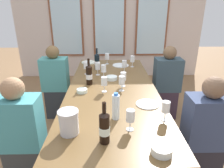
{
  "coord_description": "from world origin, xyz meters",
  "views": [
    {
      "loc": [
        -0.05,
        -2.2,
        1.67
      ],
      "look_at": [
        0.0,
        -0.0,
        0.79
      ],
      "focal_mm": 32.78,
      "sensor_mm": 36.0,
      "label": 1
    }
  ],
  "objects_px": {
    "wine_glass_3": "(104,82)",
    "wine_glass_8": "(98,66)",
    "white_plate_0": "(89,62)",
    "wine_bottle_2": "(89,75)",
    "wine_bottle_0": "(104,128)",
    "dining_table": "(112,93)",
    "wine_glass_10": "(124,64)",
    "metal_pitcher": "(69,122)",
    "wine_glass_2": "(104,69)",
    "wine_glass_4": "(122,81)",
    "seated_person_3": "(166,85)",
    "wine_glass_1": "(86,66)",
    "seated_person_2": "(56,84)",
    "white_plate_2": "(121,65)",
    "tasting_bowl_1": "(112,78)",
    "wine_glass_9": "(107,57)",
    "wine_glass_0": "(123,77)",
    "white_plate_1": "(147,104)",
    "water_bottle": "(116,107)",
    "seated_person_1": "(204,137)",
    "wine_bottle_1": "(97,61)",
    "wine_glass_5": "(133,59)",
    "seated_person_0": "(22,138)",
    "tasting_bowl_0": "(162,150)",
    "wine_glass_6": "(130,117)",
    "wine_glass_7": "(166,107)"
  },
  "relations": [
    {
      "from": "white_plate_0",
      "to": "wine_bottle_2",
      "type": "xyz_separation_m",
      "value": [
        0.09,
        -0.98,
        0.12
      ]
    },
    {
      "from": "metal_pitcher",
      "to": "wine_glass_10",
      "type": "relative_size",
      "value": 1.09
    },
    {
      "from": "metal_pitcher",
      "to": "wine_bottle_0",
      "type": "distance_m",
      "value": 0.29
    },
    {
      "from": "tasting_bowl_1",
      "to": "wine_glass_9",
      "type": "relative_size",
      "value": 0.84
    },
    {
      "from": "seated_person_2",
      "to": "seated_person_3",
      "type": "height_order",
      "value": "same"
    },
    {
      "from": "wine_glass_4",
      "to": "seated_person_1",
      "type": "height_order",
      "value": "seated_person_1"
    },
    {
      "from": "dining_table",
      "to": "wine_glass_2",
      "type": "height_order",
      "value": "wine_glass_2"
    },
    {
      "from": "wine_glass_5",
      "to": "seated_person_1",
      "type": "xyz_separation_m",
      "value": [
        0.49,
        -1.51,
        -0.34
      ]
    },
    {
      "from": "dining_table",
      "to": "seated_person_1",
      "type": "height_order",
      "value": "seated_person_1"
    },
    {
      "from": "wine_glass_4",
      "to": "seated_person_3",
      "type": "relative_size",
      "value": 0.16
    },
    {
      "from": "white_plate_2",
      "to": "wine_bottle_0",
      "type": "relative_size",
      "value": 0.81
    },
    {
      "from": "wine_bottle_0",
      "to": "wine_glass_9",
      "type": "xyz_separation_m",
      "value": [
        0.02,
        2.0,
        -0.0
      ]
    },
    {
      "from": "white_plate_1",
      "to": "wine_glass_0",
      "type": "distance_m",
      "value": 0.53
    },
    {
      "from": "wine_bottle_0",
      "to": "wine_glass_0",
      "type": "relative_size",
      "value": 1.82
    },
    {
      "from": "white_plate_1",
      "to": "wine_bottle_1",
      "type": "xyz_separation_m",
      "value": [
        -0.54,
        1.15,
        0.12
      ]
    },
    {
      "from": "wine_bottle_0",
      "to": "wine_glass_9",
      "type": "relative_size",
      "value": 1.82
    },
    {
      "from": "white_plate_1",
      "to": "wine_bottle_2",
      "type": "relative_size",
      "value": 0.7
    },
    {
      "from": "seated_person_3",
      "to": "wine_bottle_2",
      "type": "bearing_deg",
      "value": -156.53
    },
    {
      "from": "white_plate_0",
      "to": "wine_bottle_0",
      "type": "xyz_separation_m",
      "value": [
        0.28,
        -2.1,
        0.12
      ]
    },
    {
      "from": "wine_glass_0",
      "to": "seated_person_2",
      "type": "distance_m",
      "value": 1.19
    },
    {
      "from": "wine_glass_2",
      "to": "white_plate_2",
      "type": "bearing_deg",
      "value": 64.55
    },
    {
      "from": "tasting_bowl_1",
      "to": "wine_glass_2",
      "type": "bearing_deg",
      "value": 142.16
    },
    {
      "from": "wine_bottle_1",
      "to": "tasting_bowl_0",
      "type": "xyz_separation_m",
      "value": [
        0.51,
        -1.85,
        -0.1
      ]
    },
    {
      "from": "wine_glass_5",
      "to": "seated_person_0",
      "type": "height_order",
      "value": "seated_person_0"
    },
    {
      "from": "white_plate_2",
      "to": "wine_bottle_2",
      "type": "height_order",
      "value": "wine_bottle_2"
    },
    {
      "from": "wine_glass_0",
      "to": "dining_table",
      "type": "bearing_deg",
      "value": -160.83
    },
    {
      "from": "water_bottle",
      "to": "seated_person_2",
      "type": "height_order",
      "value": "seated_person_2"
    },
    {
      "from": "water_bottle",
      "to": "wine_glass_5",
      "type": "height_order",
      "value": "water_bottle"
    },
    {
      "from": "tasting_bowl_1",
      "to": "wine_glass_4",
      "type": "distance_m",
      "value": 0.39
    },
    {
      "from": "wine_bottle_2",
      "to": "wine_glass_4",
      "type": "bearing_deg",
      "value": -28.7
    },
    {
      "from": "wine_glass_8",
      "to": "wine_glass_4",
      "type": "bearing_deg",
      "value": -62.23
    },
    {
      "from": "wine_glass_0",
      "to": "wine_glass_8",
      "type": "bearing_deg",
      "value": 127.01
    },
    {
      "from": "wine_glass_3",
      "to": "wine_glass_8",
      "type": "height_order",
      "value": "same"
    },
    {
      "from": "seated_person_0",
      "to": "wine_glass_7",
      "type": "bearing_deg",
      "value": -2.9
    },
    {
      "from": "wine_glass_0",
      "to": "wine_glass_5",
      "type": "height_order",
      "value": "same"
    },
    {
      "from": "wine_glass_8",
      "to": "seated_person_3",
      "type": "relative_size",
      "value": 0.16
    },
    {
      "from": "wine_glass_1",
      "to": "seated_person_2",
      "type": "distance_m",
      "value": 0.6
    },
    {
      "from": "wine_glass_2",
      "to": "white_plate_0",
      "type": "bearing_deg",
      "value": 109.18
    },
    {
      "from": "wine_bottle_2",
      "to": "wine_glass_9",
      "type": "height_order",
      "value": "wine_bottle_2"
    },
    {
      "from": "wine_bottle_0",
      "to": "seated_person_2",
      "type": "relative_size",
      "value": 0.28
    },
    {
      "from": "white_plate_1",
      "to": "water_bottle",
      "type": "relative_size",
      "value": 0.93
    },
    {
      "from": "dining_table",
      "to": "seated_person_2",
      "type": "xyz_separation_m",
      "value": [
        -0.83,
        0.66,
        -0.15
      ]
    },
    {
      "from": "white_plate_1",
      "to": "wine_glass_2",
      "type": "distance_m",
      "value": 0.91
    },
    {
      "from": "wine_glass_6",
      "to": "wine_glass_8",
      "type": "height_order",
      "value": "same"
    },
    {
      "from": "wine_glass_3",
      "to": "wine_glass_9",
      "type": "distance_m",
      "value": 1.11
    },
    {
      "from": "wine_bottle_2",
      "to": "tasting_bowl_1",
      "type": "xyz_separation_m",
      "value": [
        0.27,
        0.16,
        -0.1
      ]
    },
    {
      "from": "tasting_bowl_1",
      "to": "wine_bottle_2",
      "type": "bearing_deg",
      "value": -149.98
    },
    {
      "from": "white_plate_1",
      "to": "wine_glass_3",
      "type": "xyz_separation_m",
      "value": [
        -0.42,
        0.32,
        0.12
      ]
    },
    {
      "from": "wine_glass_2",
      "to": "tasting_bowl_0",
      "type": "bearing_deg",
      "value": -74.84
    },
    {
      "from": "dining_table",
      "to": "wine_glass_10",
      "type": "relative_size",
      "value": 14.42
    }
  ]
}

